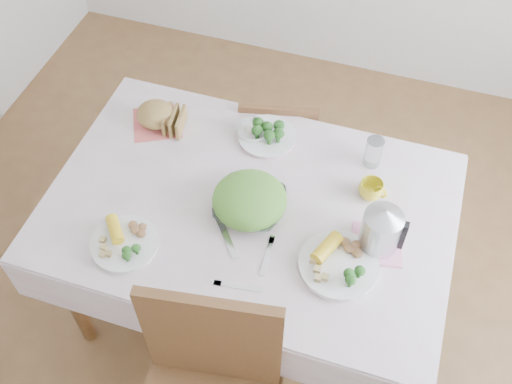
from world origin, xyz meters
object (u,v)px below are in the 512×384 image
(dinner_plate_right, at_px, (339,265))
(yellow_mug, at_px, (371,190))
(chair_far, at_px, (279,134))
(dining_table, at_px, (250,259))
(electric_kettle, at_px, (382,226))
(dinner_plate_left, at_px, (125,244))
(salad_bowl, at_px, (250,205))

(dinner_plate_right, relative_size, yellow_mug, 2.98)
(yellow_mug, bearing_deg, chair_far, 135.90)
(dining_table, bearing_deg, electric_kettle, -3.90)
(dinner_plate_left, xyz_separation_m, yellow_mug, (0.78, 0.49, 0.03))
(salad_bowl, relative_size, dinner_plate_right, 0.92)
(yellow_mug, height_order, electric_kettle, electric_kettle)
(dining_table, relative_size, yellow_mug, 14.98)
(dining_table, relative_size, dinner_plate_left, 5.79)
(dinner_plate_left, relative_size, dinner_plate_right, 0.87)
(dinner_plate_right, relative_size, electric_kettle, 1.45)
(dining_table, bearing_deg, salad_bowl, -67.61)
(dining_table, xyz_separation_m, dinner_plate_right, (0.38, -0.16, 0.40))
(chair_far, bearing_deg, salad_bowl, 83.98)
(electric_kettle, bearing_deg, salad_bowl, 172.80)
(salad_bowl, bearing_deg, electric_kettle, -0.85)
(dining_table, relative_size, chair_far, 1.76)
(dinner_plate_left, xyz_separation_m, electric_kettle, (0.85, 0.27, 0.11))
(salad_bowl, distance_m, electric_kettle, 0.48)
(salad_bowl, xyz_separation_m, yellow_mug, (0.41, 0.20, 0.01))
(salad_bowl, bearing_deg, dinner_plate_right, -20.10)
(dinner_plate_left, height_order, electric_kettle, electric_kettle)
(dining_table, distance_m, chair_far, 0.66)
(salad_bowl, height_order, dinner_plate_right, salad_bowl)
(chair_far, height_order, salad_bowl, chair_far)
(yellow_mug, distance_m, electric_kettle, 0.24)
(chair_far, relative_size, salad_bowl, 3.09)
(chair_far, height_order, dinner_plate_right, chair_far)
(yellow_mug, bearing_deg, dining_table, -156.95)
(yellow_mug, bearing_deg, electric_kettle, -72.41)
(dining_table, xyz_separation_m, chair_far, (-0.07, 0.65, 0.09))
(chair_far, height_order, electric_kettle, electric_kettle)
(dinner_plate_left, relative_size, electric_kettle, 1.26)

